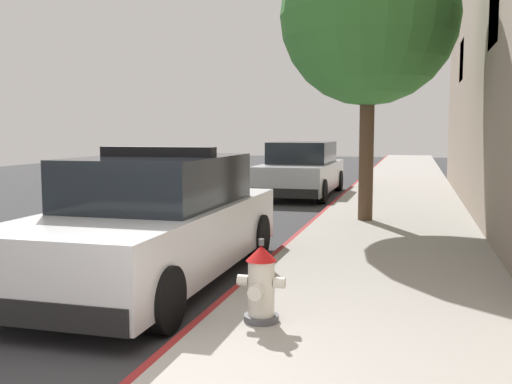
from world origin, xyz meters
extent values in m
cube|color=#353538|center=(-4.51, 10.00, -0.10)|extent=(29.66, 60.00, 0.20)
cube|color=#9E9991|center=(1.49, 10.00, 0.08)|extent=(2.98, 60.00, 0.15)
cube|color=maroon|center=(-0.04, 10.00, 0.08)|extent=(0.08, 60.00, 0.15)
cube|color=black|center=(3.01, 6.87, 3.75)|extent=(0.06, 1.30, 1.10)
cube|color=black|center=(3.01, 13.57, 3.75)|extent=(0.06, 1.30, 1.10)
cube|color=white|center=(-1.24, 3.32, 0.58)|extent=(1.84, 4.80, 0.76)
cube|color=black|center=(-1.24, 3.47, 1.26)|extent=(1.64, 2.50, 0.60)
cube|color=black|center=(-1.24, 0.98, 0.32)|extent=(1.76, 0.16, 0.24)
cube|color=black|center=(-1.24, 5.66, 0.32)|extent=(1.76, 0.16, 0.24)
cylinder|color=black|center=(-2.10, 5.02, 0.32)|extent=(0.22, 0.64, 0.64)
cylinder|color=black|center=(-0.38, 5.02, 0.32)|extent=(0.22, 0.64, 0.64)
cylinder|color=black|center=(-2.10, 1.62, 0.32)|extent=(0.22, 0.64, 0.64)
cylinder|color=black|center=(-0.38, 1.62, 0.32)|extent=(0.22, 0.64, 0.64)
cube|color=black|center=(-1.24, 3.42, 1.62)|extent=(1.48, 0.20, 0.12)
cube|color=red|center=(-1.59, 3.42, 1.62)|extent=(0.44, 0.18, 0.11)
cube|color=#1E33E0|center=(-0.89, 3.42, 1.62)|extent=(0.44, 0.18, 0.11)
cube|color=#B2B5BA|center=(-1.31, 13.35, 0.58)|extent=(1.84, 4.80, 0.76)
cube|color=black|center=(-1.31, 13.50, 1.26)|extent=(1.64, 2.50, 0.60)
cube|color=black|center=(-1.31, 11.01, 0.32)|extent=(1.76, 0.16, 0.24)
cube|color=black|center=(-1.31, 15.69, 0.32)|extent=(1.76, 0.16, 0.24)
cylinder|color=black|center=(-2.17, 15.05, 0.32)|extent=(0.22, 0.64, 0.64)
cylinder|color=black|center=(-0.45, 15.05, 0.32)|extent=(0.22, 0.64, 0.64)
cylinder|color=black|center=(-2.17, 11.65, 0.32)|extent=(0.22, 0.64, 0.64)
cylinder|color=black|center=(-0.45, 11.65, 0.32)|extent=(0.22, 0.64, 0.64)
cylinder|color=#4C4C51|center=(0.53, 1.75, 0.18)|extent=(0.32, 0.32, 0.06)
cylinder|color=silver|center=(0.53, 1.75, 0.46)|extent=(0.24, 0.24, 0.50)
cone|color=red|center=(0.53, 1.75, 0.78)|extent=(0.28, 0.28, 0.14)
cylinder|color=#4C4C51|center=(0.53, 1.75, 0.88)|extent=(0.05, 0.05, 0.06)
cylinder|color=silver|center=(0.36, 1.75, 0.52)|extent=(0.10, 0.10, 0.10)
cylinder|color=silver|center=(0.70, 1.75, 0.52)|extent=(0.10, 0.10, 0.10)
cylinder|color=silver|center=(0.53, 1.57, 0.47)|extent=(0.13, 0.12, 0.13)
cylinder|color=brown|center=(0.94, 8.17, 1.50)|extent=(0.28, 0.28, 2.70)
sphere|color=#387A33|center=(0.94, 8.17, 4.03)|extent=(3.35, 3.35, 3.35)
camera|label=1|loc=(1.84, -3.24, 1.87)|focal=40.94mm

